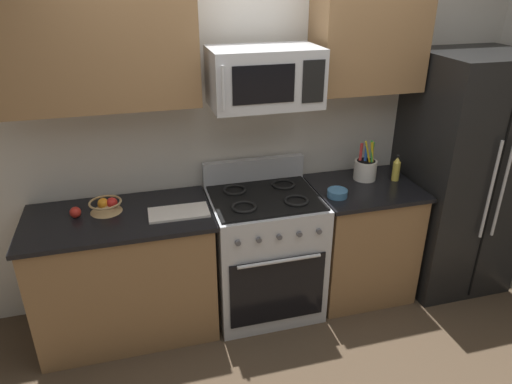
{
  "coord_description": "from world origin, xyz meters",
  "views": [
    {
      "loc": [
        -0.83,
        -2.11,
        2.34
      ],
      "look_at": [
        -0.1,
        0.56,
        1.03
      ],
      "focal_mm": 32.89,
      "sensor_mm": 36.0,
      "label": 1
    }
  ],
  "objects_px": {
    "apple_loose": "(75,212)",
    "prep_bowl": "(337,193)",
    "cutting_board": "(179,212)",
    "microwave": "(264,77)",
    "utensil_crock": "(365,169)",
    "bottle_oil": "(396,169)",
    "range_oven": "(264,251)",
    "refrigerator": "(459,175)",
    "fruit_basket": "(106,206)"
  },
  "relations": [
    {
      "from": "microwave",
      "to": "cutting_board",
      "type": "xyz_separation_m",
      "value": [
        -0.6,
        -0.1,
        -0.82
      ]
    },
    {
      "from": "fruit_basket",
      "to": "cutting_board",
      "type": "distance_m",
      "value": 0.48
    },
    {
      "from": "range_oven",
      "to": "cutting_board",
      "type": "distance_m",
      "value": 0.75
    },
    {
      "from": "range_oven",
      "to": "fruit_basket",
      "type": "distance_m",
      "value": 1.16
    },
    {
      "from": "range_oven",
      "to": "bottle_oil",
      "type": "distance_m",
      "value": 1.16
    },
    {
      "from": "utensil_crock",
      "to": "apple_loose",
      "type": "bearing_deg",
      "value": -178.11
    },
    {
      "from": "utensil_crock",
      "to": "fruit_basket",
      "type": "distance_m",
      "value": 1.88
    },
    {
      "from": "range_oven",
      "to": "cutting_board",
      "type": "xyz_separation_m",
      "value": [
        -0.6,
        -0.07,
        0.45
      ]
    },
    {
      "from": "fruit_basket",
      "to": "prep_bowl",
      "type": "distance_m",
      "value": 1.56
    },
    {
      "from": "range_oven",
      "to": "refrigerator",
      "type": "height_order",
      "value": "refrigerator"
    },
    {
      "from": "apple_loose",
      "to": "prep_bowl",
      "type": "bearing_deg",
      "value": -5.34
    },
    {
      "from": "apple_loose",
      "to": "cutting_board",
      "type": "height_order",
      "value": "apple_loose"
    },
    {
      "from": "refrigerator",
      "to": "fruit_basket",
      "type": "height_order",
      "value": "refrigerator"
    },
    {
      "from": "range_oven",
      "to": "microwave",
      "type": "distance_m",
      "value": 1.27
    },
    {
      "from": "utensil_crock",
      "to": "cutting_board",
      "type": "height_order",
      "value": "utensil_crock"
    },
    {
      "from": "refrigerator",
      "to": "prep_bowl",
      "type": "xyz_separation_m",
      "value": [
        -1.06,
        -0.09,
        0.02
      ]
    },
    {
      "from": "microwave",
      "to": "apple_loose",
      "type": "height_order",
      "value": "microwave"
    },
    {
      "from": "range_oven",
      "to": "microwave",
      "type": "xyz_separation_m",
      "value": [
        -0.0,
        0.03,
        1.27
      ]
    },
    {
      "from": "microwave",
      "to": "bottle_oil",
      "type": "bearing_deg",
      "value": 0.59
    },
    {
      "from": "range_oven",
      "to": "prep_bowl",
      "type": "relative_size",
      "value": 7.59
    },
    {
      "from": "refrigerator",
      "to": "cutting_board",
      "type": "height_order",
      "value": "refrigerator"
    },
    {
      "from": "refrigerator",
      "to": "prep_bowl",
      "type": "distance_m",
      "value": 1.07
    },
    {
      "from": "utensil_crock",
      "to": "prep_bowl",
      "type": "xyz_separation_m",
      "value": [
        -0.33,
        -0.23,
        -0.06
      ]
    },
    {
      "from": "apple_loose",
      "to": "cutting_board",
      "type": "bearing_deg",
      "value": -10.87
    },
    {
      "from": "microwave",
      "to": "utensil_crock",
      "type": "height_order",
      "value": "microwave"
    },
    {
      "from": "refrigerator",
      "to": "utensil_crock",
      "type": "height_order",
      "value": "refrigerator"
    },
    {
      "from": "prep_bowl",
      "to": "microwave",
      "type": "bearing_deg",
      "value": 164.24
    },
    {
      "from": "microwave",
      "to": "range_oven",
      "type": "bearing_deg",
      "value": -89.91
    },
    {
      "from": "apple_loose",
      "to": "prep_bowl",
      "type": "distance_m",
      "value": 1.75
    },
    {
      "from": "refrigerator",
      "to": "bottle_oil",
      "type": "xyz_separation_m",
      "value": [
        -0.52,
        0.06,
        0.08
      ]
    },
    {
      "from": "utensil_crock",
      "to": "cutting_board",
      "type": "relative_size",
      "value": 0.83
    },
    {
      "from": "utensil_crock",
      "to": "prep_bowl",
      "type": "relative_size",
      "value": 2.25
    },
    {
      "from": "utensil_crock",
      "to": "bottle_oil",
      "type": "distance_m",
      "value": 0.23
    },
    {
      "from": "fruit_basket",
      "to": "refrigerator",
      "type": "bearing_deg",
      "value": -2.18
    },
    {
      "from": "range_oven",
      "to": "microwave",
      "type": "bearing_deg",
      "value": 90.09
    },
    {
      "from": "microwave",
      "to": "cutting_board",
      "type": "distance_m",
      "value": 1.02
    },
    {
      "from": "range_oven",
      "to": "microwave",
      "type": "relative_size",
      "value": 1.58
    },
    {
      "from": "range_oven",
      "to": "utensil_crock",
      "type": "distance_m",
      "value": 0.98
    },
    {
      "from": "range_oven",
      "to": "fruit_basket",
      "type": "bearing_deg",
      "value": 175.55
    },
    {
      "from": "bottle_oil",
      "to": "prep_bowl",
      "type": "bearing_deg",
      "value": -164.42
    },
    {
      "from": "cutting_board",
      "to": "apple_loose",
      "type": "bearing_deg",
      "value": 169.13
    },
    {
      "from": "cutting_board",
      "to": "microwave",
      "type": "bearing_deg",
      "value": 9.46
    },
    {
      "from": "refrigerator",
      "to": "prep_bowl",
      "type": "height_order",
      "value": "refrigerator"
    },
    {
      "from": "prep_bowl",
      "to": "refrigerator",
      "type": "bearing_deg",
      "value": 5.05
    },
    {
      "from": "refrigerator",
      "to": "fruit_basket",
      "type": "bearing_deg",
      "value": 177.82
    },
    {
      "from": "bottle_oil",
      "to": "microwave",
      "type": "bearing_deg",
      "value": -179.41
    },
    {
      "from": "utensil_crock",
      "to": "bottle_oil",
      "type": "bearing_deg",
      "value": -20.69
    },
    {
      "from": "cutting_board",
      "to": "prep_bowl",
      "type": "xyz_separation_m",
      "value": [
        1.1,
        -0.04,
        0.02
      ]
    },
    {
      "from": "range_oven",
      "to": "bottle_oil",
      "type": "bearing_deg",
      "value": 2.17
    },
    {
      "from": "fruit_basket",
      "to": "cutting_board",
      "type": "bearing_deg",
      "value": -18.8
    }
  ]
}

